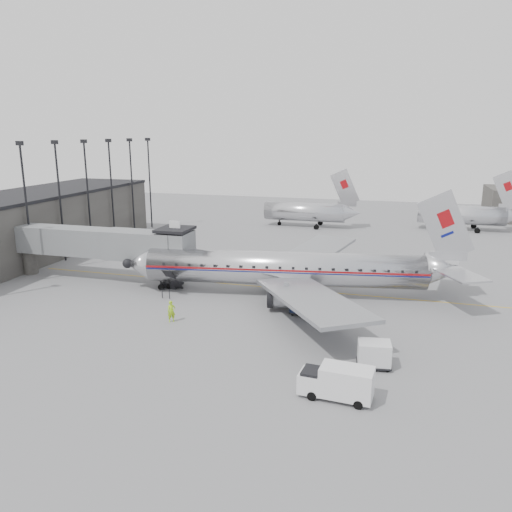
{
  "coord_description": "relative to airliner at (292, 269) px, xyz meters",
  "views": [
    {
      "loc": [
        13.44,
        -43.58,
        16.26
      ],
      "look_at": [
        -0.82,
        6.67,
        3.2
      ],
      "focal_mm": 35.0,
      "sensor_mm": 36.0,
      "label": 1
    }
  ],
  "objects": [
    {
      "name": "service_van",
      "position": [
        6.97,
        -19.25,
        -1.65
      ],
      "size": [
        4.72,
        2.14,
        2.16
      ],
      "rotation": [
        0.0,
        0.0,
        -0.08
      ],
      "color": "silver",
      "rests_on": "ground"
    },
    {
      "name": "baggage_cart_white",
      "position": [
        8.98,
        -14.19,
        -1.79
      ],
      "size": [
        2.58,
        2.09,
        1.86
      ],
      "rotation": [
        0.0,
        0.0,
        0.13
      ],
      "color": "silver",
      "rests_on": "ground"
    },
    {
      "name": "ramp_worker",
      "position": [
        -8.57,
        -10.19,
        -1.82
      ],
      "size": [
        0.83,
        0.79,
        1.92
      ],
      "primitive_type": "imported",
      "rotation": [
        0.0,
        0.0,
        0.67
      ],
      "color": "#97CF18",
      "rests_on": "ground"
    },
    {
      "name": "apron_line",
      "position": [
        -0.63,
        1.81,
        -2.78
      ],
      "size": [
        60.0,
        0.15,
        0.01
      ],
      "primitive_type": "cube",
      "rotation": [
        0.0,
        0.0,
        1.57
      ],
      "color": "gold",
      "rests_on": "ground"
    },
    {
      "name": "distant_aircraft_near",
      "position": [
        -5.42,
        37.81,
        -0.05
      ],
      "size": [
        16.39,
        3.2,
        10.26
      ],
      "color": "silver",
      "rests_on": "ground"
    },
    {
      "name": "baggage_cart_navy",
      "position": [
        2.37,
        -5.29,
        -1.79
      ],
      "size": [
        2.71,
        2.27,
        1.87
      ],
      "rotation": [
        0.0,
        0.0,
        -0.21
      ],
      "color": "black",
      "rests_on": "ground"
    },
    {
      "name": "floodlight_masts",
      "position": [
        -31.13,
        8.81,
        5.58
      ],
      "size": [
        0.9,
        42.25,
        15.25
      ],
      "color": "black",
      "rests_on": "ground"
    },
    {
      "name": "airliner",
      "position": [
        0.0,
        0.0,
        0.0
      ],
      "size": [
        34.81,
        32.01,
        11.07
      ],
      "rotation": [
        0.0,
        0.0,
        0.16
      ],
      "color": "silver",
      "rests_on": "ground"
    },
    {
      "name": "distant_aircraft_mid",
      "position": [
        20.58,
        41.81,
        -0.05
      ],
      "size": [
        16.39,
        3.2,
        10.26
      ],
      "color": "silver",
      "rests_on": "ground"
    },
    {
      "name": "ground",
      "position": [
        -3.63,
        -4.19,
        -2.78
      ],
      "size": [
        160.0,
        160.0,
        0.0
      ],
      "primitive_type": "plane",
      "color": "slate",
      "rests_on": "ground"
    },
    {
      "name": "terminal",
      "position": [
        -37.63,
        5.81,
        1.22
      ],
      "size": [
        12.0,
        46.0,
        8.0
      ],
      "primitive_type": "cube",
      "color": "#3C3937",
      "rests_on": "ground"
    },
    {
      "name": "jet_bridge",
      "position": [
        -20.29,
        -0.52,
        1.4
      ],
      "size": [
        21.0,
        6.2,
        7.1
      ],
      "color": "slate",
      "rests_on": "ground"
    }
  ]
}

